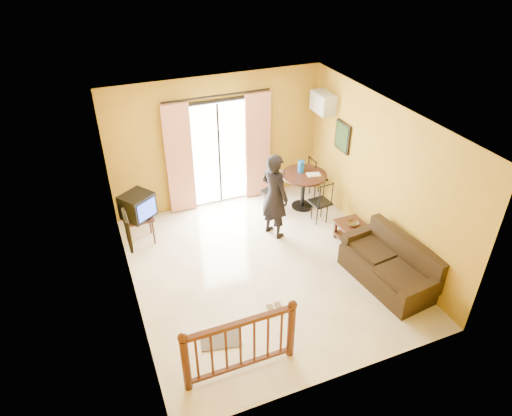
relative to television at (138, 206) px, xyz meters
name	(u,v)px	position (x,y,z in m)	size (l,w,h in m)	color
ground	(264,268)	(1.87, -1.65, -0.79)	(5.00, 5.00, 0.00)	beige
room_shell	(265,186)	(1.87, -1.65, 0.91)	(5.00, 5.00, 5.00)	white
balcony_door	(219,153)	(1.87, 0.79, 0.39)	(2.25, 0.14, 2.46)	black
tv_table	(138,220)	(-0.03, 0.00, -0.32)	(0.55, 0.46, 0.55)	black
television	(138,206)	(0.00, 0.00, 0.00)	(0.71, 0.70, 0.48)	black
picture_left	(128,230)	(-0.35, -1.85, 0.76)	(0.05, 0.42, 0.52)	black
dining_table	(304,181)	(3.44, -0.06, -0.16)	(0.96, 0.96, 0.80)	black
water_jug	(301,166)	(3.42, 0.07, 0.13)	(0.13, 0.13, 0.25)	#1357B4
serving_tray	(314,174)	(3.60, -0.16, 0.01)	(0.28, 0.18, 0.02)	beige
dining_chairs	(302,208)	(3.41, -0.12, -0.79)	(1.65, 1.36, 0.95)	black
air_conditioner	(323,103)	(3.96, 0.30, 1.36)	(0.31, 0.60, 0.40)	silver
botanical_print	(342,137)	(4.08, -0.35, 0.86)	(0.05, 0.50, 0.60)	black
coffee_table	(356,235)	(3.72, -1.72, -0.52)	(0.51, 0.92, 0.41)	black
bowl	(353,224)	(3.72, -1.58, -0.35)	(0.21, 0.21, 0.07)	#4F3E1B
sofa	(391,267)	(3.72, -2.77, -0.48)	(1.00, 1.86, 0.85)	black
standing_person	(274,196)	(2.46, -0.74, 0.07)	(0.63, 0.41, 1.73)	black
stair_balustrade	(240,342)	(0.72, -3.55, -0.23)	(1.63, 0.13, 1.04)	#471E0F
doormat	(221,339)	(0.63, -2.91, -0.78)	(0.60, 0.40, 0.02)	#524941
sandals	(275,309)	(1.63, -2.67, -0.78)	(0.27, 0.26, 0.03)	#4F3E1B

